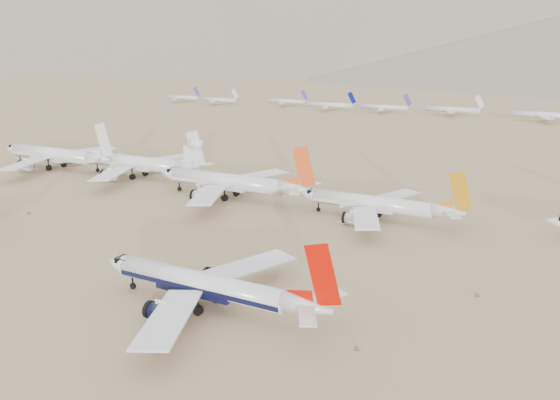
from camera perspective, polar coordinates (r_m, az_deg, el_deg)
name	(u,v)px	position (r m, az deg, el deg)	size (l,w,h in m)	color
ground	(222,319)	(98.59, -6.05, -12.29)	(7000.00, 7000.00, 0.00)	#7E6749
main_airliner	(210,286)	(100.42, -7.33, -8.90)	(47.10, 46.00, 16.62)	silver
row2_gold_tail	(378,204)	(152.89, 10.22, -0.45)	(45.71, 44.70, 16.27)	silver
row2_orange_tail	(232,182)	(172.70, -5.03, 1.84)	(53.51, 52.35, 19.09)	silver
row2_white_trijet	(141,163)	(206.79, -14.32, 3.76)	(54.95, 53.70, 19.47)	silver
row2_white_twin	(56,155)	(233.53, -22.34, 4.37)	(56.17, 54.96, 20.07)	silver
distant_storage_row	(483,112)	(408.09, 20.43, 8.63)	(528.04, 58.41, 14.04)	silver
desert_scrub	(55,378)	(88.37, -22.48, -16.81)	(247.37, 121.67, 0.63)	brown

